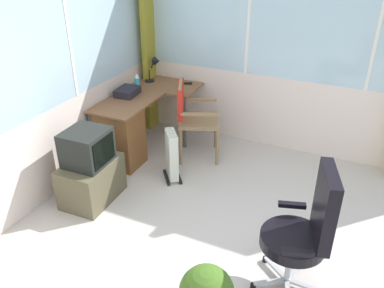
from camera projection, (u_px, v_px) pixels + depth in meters
ground at (233, 269)px, 3.45m from camera, size 5.52×5.26×0.06m
north_window_panel at (15, 86)px, 3.62m from camera, size 4.52×0.07×2.60m
east_window_panel at (307, 51)px, 4.64m from camera, size 0.07×4.26×2.60m
curtain_corner at (149, 39)px, 5.31m from camera, size 0.35×0.10×2.50m
desk at (124, 131)px, 4.81m from camera, size 1.44×0.85×0.73m
desk_lamp at (155, 66)px, 5.33m from camera, size 0.23×0.20×0.32m
tv_remote at (186, 83)px, 5.29m from camera, size 0.10×0.16×0.02m
spray_bottle at (137, 82)px, 5.06m from camera, size 0.06×0.06×0.22m
paper_tray at (127, 92)px, 4.93m from camera, size 0.32×0.25×0.09m
wooden_armchair at (189, 110)px, 4.81m from camera, size 0.63×0.64×0.97m
office_chair at (307, 227)px, 2.97m from camera, size 0.63×0.56×1.09m
tv_on_stand at (90, 170)px, 4.13m from camera, size 0.66×0.46×0.80m
space_heater at (171, 154)px, 4.53m from camera, size 0.35×0.33×0.59m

